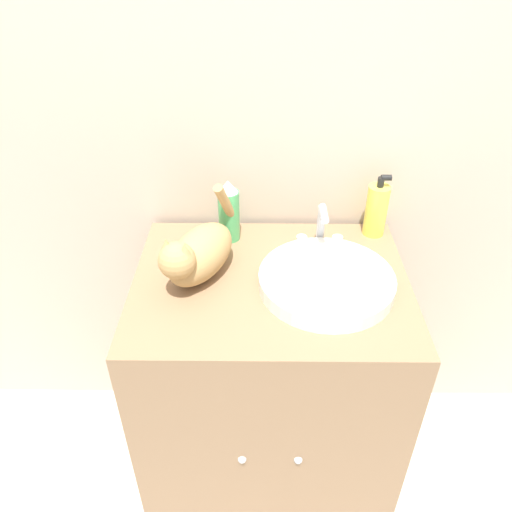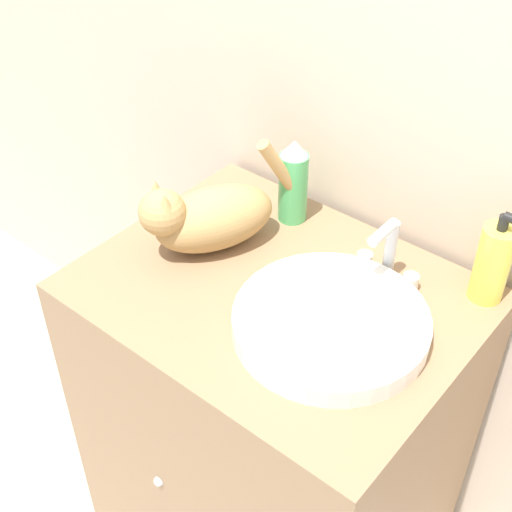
{
  "view_description": "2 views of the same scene",
  "coord_description": "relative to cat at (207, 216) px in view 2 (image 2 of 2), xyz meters",
  "views": [
    {
      "loc": [
        -0.03,
        -0.79,
        1.72
      ],
      "look_at": [
        -0.04,
        0.29,
        0.95
      ],
      "focal_mm": 35.0,
      "sensor_mm": 36.0,
      "label": 1
    },
    {
      "loc": [
        0.64,
        -0.54,
        1.81
      ],
      "look_at": [
        -0.02,
        0.26,
        0.96
      ],
      "focal_mm": 50.0,
      "sensor_mm": 36.0,
      "label": 2
    }
  ],
  "objects": [
    {
      "name": "sink_basin",
      "position": [
        0.35,
        -0.05,
        -0.06
      ],
      "size": [
        0.37,
        0.37,
        0.04
      ],
      "color": "white",
      "rests_on": "vanity_cabinet"
    },
    {
      "name": "soap_bottle",
      "position": [
        0.53,
        0.23,
        0.01
      ],
      "size": [
        0.07,
        0.07,
        0.2
      ],
      "color": "#EADB4C",
      "rests_on": "vanity_cabinet"
    },
    {
      "name": "spray_bottle",
      "position": [
        0.08,
        0.19,
        0.02
      ],
      "size": [
        0.06,
        0.06,
        0.2
      ],
      "color": "#4CB266",
      "rests_on": "vanity_cabinet"
    },
    {
      "name": "cat",
      "position": [
        0.0,
        0.0,
        0.0
      ],
      "size": [
        0.23,
        0.36,
        0.22
      ],
      "rotation": [
        0.0,
        0.0,
        -2.0
      ],
      "color": "tan",
      "rests_on": "vanity_cabinet"
    },
    {
      "name": "wall_back",
      "position": [
        0.2,
        0.33,
        0.31
      ],
      "size": [
        6.0,
        0.05,
        2.5
      ],
      "color": "#C6B29E",
      "rests_on": "ground_plane"
    },
    {
      "name": "faucet",
      "position": [
        0.35,
        0.14,
        -0.01
      ],
      "size": [
        0.14,
        0.1,
        0.15
      ],
      "color": "silver",
      "rests_on": "vanity_cabinet"
    },
    {
      "name": "vanity_cabinet",
      "position": [
        0.2,
        -0.02,
        -0.51
      ],
      "size": [
        0.77,
        0.61,
        0.86
      ],
      "color": "#8C6B4C",
      "rests_on": "ground_plane"
    }
  ]
}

